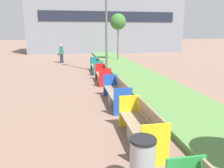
% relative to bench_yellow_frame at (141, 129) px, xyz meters
% --- Properties ---
extents(planter_grass_strip, '(2.80, 120.00, 0.18)m').
position_rel_bench_yellow_frame_xyz_m(planter_grass_strip, '(2.26, 5.07, -0.28)').
color(planter_grass_strip, '#568442').
rests_on(planter_grass_strip, ground).
extents(building_backdrop, '(20.37, 6.71, 8.48)m').
position_rel_bench_yellow_frame_xyz_m(building_backdrop, '(3.06, 26.76, 3.87)').
color(building_backdrop, gray).
rests_on(building_backdrop, ground).
extents(bench_yellow_frame, '(0.65, 2.06, 0.94)m').
position_rel_bench_yellow_frame_xyz_m(bench_yellow_frame, '(0.00, 0.00, 0.00)').
color(bench_yellow_frame, gray).
rests_on(bench_yellow_frame, ground).
extents(bench_blue_frame, '(0.65, 2.41, 0.94)m').
position_rel_bench_yellow_frame_xyz_m(bench_blue_frame, '(0.00, 3.07, 0.01)').
color(bench_blue_frame, gray).
rests_on(bench_blue_frame, ground).
extents(bench_red_frame, '(0.65, 1.92, 0.94)m').
position_rel_bench_yellow_frame_xyz_m(bench_red_frame, '(-0.00, 6.80, -0.00)').
color(bench_red_frame, gray).
rests_on(bench_red_frame, ground).
extents(bench_teal_frame, '(0.65, 2.39, 0.94)m').
position_rel_bench_yellow_frame_xyz_m(bench_teal_frame, '(0.00, 10.00, 0.01)').
color(bench_teal_frame, gray).
rests_on(bench_teal_frame, ground).
extents(litter_bin, '(0.45, 0.45, 0.97)m').
position_rel_bench_yellow_frame_xyz_m(litter_bin, '(-0.50, -1.60, 0.12)').
color(litter_bin, '#9EA0A5').
rests_on(litter_bin, ground).
extents(street_lamp_post, '(0.24, 0.44, 8.02)m').
position_rel_bench_yellow_frame_xyz_m(street_lamp_post, '(0.61, 9.59, 4.03)').
color(street_lamp_post, '#56595B').
rests_on(street_lamp_post, ground).
extents(sapling_tree_far, '(1.48, 1.48, 4.40)m').
position_rel_bench_yellow_frame_xyz_m(sapling_tree_far, '(2.66, 15.78, 3.27)').
color(sapling_tree_far, brown).
rests_on(sapling_tree_far, ground).
extents(pedestrian_walking, '(0.53, 0.24, 1.67)m').
position_rel_bench_yellow_frame_xyz_m(pedestrian_walking, '(-2.61, 15.45, 0.48)').
color(pedestrian_walking, '#232633').
rests_on(pedestrian_walking, ground).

